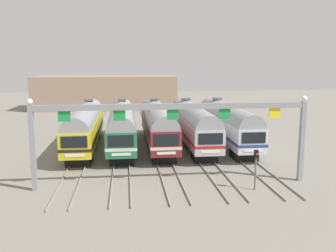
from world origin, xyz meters
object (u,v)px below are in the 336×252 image
at_px(commuter_train_maroon, 158,124).
at_px(yard_signal_mast, 256,162).
at_px(commuter_train_green, 122,124).
at_px(commuter_train_silver, 227,122).
at_px(commuter_train_yellow, 85,125).
at_px(catenary_gantry, 173,120).
at_px(commuter_train_stainless, 193,123).

relative_size(commuter_train_maroon, yard_signal_mast, 5.72).
xyz_separation_m(commuter_train_green, commuter_train_silver, (12.16, 0.00, 0.00)).
relative_size(commuter_train_yellow, commuter_train_green, 1.00).
height_order(commuter_train_maroon, catenary_gantry, catenary_gantry).
relative_size(commuter_train_maroon, catenary_gantry, 0.84).
bearing_deg(yard_signal_mast, commuter_train_silver, 82.45).
height_order(commuter_train_green, yard_signal_mast, commuter_train_green).
bearing_deg(commuter_train_stainless, commuter_train_maroon, 180.00).
xyz_separation_m(commuter_train_maroon, commuter_train_silver, (8.11, 0.00, 0.00)).
height_order(commuter_train_yellow, commuter_train_silver, same).
relative_size(commuter_train_green, catenary_gantry, 0.84).
xyz_separation_m(commuter_train_yellow, commuter_train_green, (4.05, 0.00, 0.00)).
distance_m(commuter_train_yellow, catenary_gantry, 15.95).
height_order(commuter_train_maroon, yard_signal_mast, commuter_train_maroon).
relative_size(commuter_train_stainless, yard_signal_mast, 5.72).
bearing_deg(commuter_train_maroon, commuter_train_yellow, 180.00).
xyz_separation_m(commuter_train_stainless, commuter_train_silver, (4.05, 0.00, 0.00)).
xyz_separation_m(commuter_train_green, catenary_gantry, (4.05, -13.50, 2.55)).
xyz_separation_m(commuter_train_maroon, commuter_train_stainless, (4.05, 0.00, 0.00)).
bearing_deg(commuter_train_silver, commuter_train_yellow, 180.00).
xyz_separation_m(commuter_train_green, commuter_train_maroon, (4.05, 0.00, 0.00)).
xyz_separation_m(commuter_train_silver, catenary_gantry, (-8.11, -13.50, 2.55)).
height_order(commuter_train_yellow, catenary_gantry, catenary_gantry).
height_order(commuter_train_maroon, commuter_train_stainless, same).
bearing_deg(yard_signal_mast, commuter_train_green, 123.52).
distance_m(commuter_train_silver, catenary_gantry, 15.95).
bearing_deg(commuter_train_yellow, yard_signal_mast, -47.16).
bearing_deg(commuter_train_green, commuter_train_silver, 0.00).
height_order(commuter_train_yellow, yard_signal_mast, commuter_train_yellow).
relative_size(commuter_train_green, commuter_train_maroon, 1.00).
height_order(commuter_train_silver, yard_signal_mast, commuter_train_silver).
distance_m(commuter_train_stainless, commuter_train_silver, 4.05).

